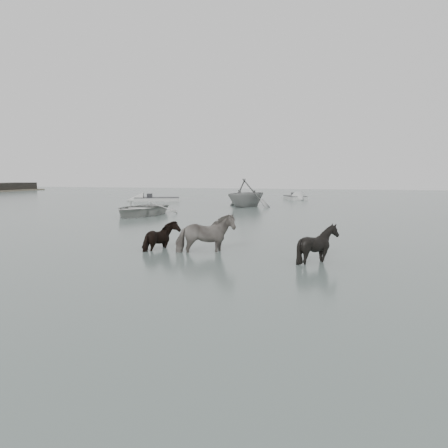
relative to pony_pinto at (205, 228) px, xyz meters
The scene contains 8 objects.
ground 2.50m from the pony_pinto, 80.99° to the right, with size 140.00×140.00×0.00m, color #4B5956.
pony_pinto is the anchor object (origin of this frame).
pony_dark 1.68m from the pony_pinto, behind, with size 1.30×1.11×1.31m, color black.
pony_black 3.80m from the pony_pinto, ahead, with size 1.12×1.26×1.39m, color black.
rowboat_lead 14.35m from the pony_pinto, 125.56° to the left, with size 3.69×5.16×1.07m, color #B8B9B4.
rowboat_trail 21.29m from the pony_pinto, 99.55° to the left, with size 3.97×4.60×2.43m, color gray.
skiff_outer 29.50m from the pony_pinto, 118.00° to the left, with size 6.08×1.60×0.75m, color #ABABA7, non-canonical shape.
skiff_mid 33.06m from the pony_pinto, 91.88° to the left, with size 4.80×1.60×0.75m, color #A8AAA8, non-canonical shape.
Camera 1 is at (4.27, -11.34, 2.59)m, focal length 35.00 mm.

